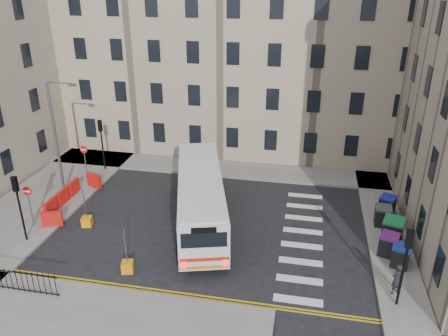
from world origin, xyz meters
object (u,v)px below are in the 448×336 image
(wheelie_bin_a, at_px, (401,255))
(wheelie_bin_e, at_px, (387,205))
(bus, at_px, (200,196))
(bollard_chevron, at_px, (128,267))
(pedestrian, at_px, (397,279))
(bollard_yellow, at_px, (87,221))
(streetlamp, at_px, (56,138))
(wheelie_bin_c, at_px, (393,230))
(wheelie_bin_d, at_px, (383,216))
(wheelie_bin_b, at_px, (389,244))

(wheelie_bin_a, bearing_deg, wheelie_bin_e, 104.66)
(wheelie_bin_a, relative_size, wheelie_bin_e, 0.95)
(bus, xyz_separation_m, bollard_chevron, (-2.54, -5.80, -1.53))
(pedestrian, height_order, bollard_yellow, pedestrian)
(streetlamp, height_order, wheelie_bin_c, streetlamp)
(wheelie_bin_a, bearing_deg, streetlamp, -175.39)
(bus, relative_size, wheelie_bin_d, 9.78)
(wheelie_bin_a, relative_size, pedestrian, 0.77)
(wheelie_bin_d, bearing_deg, wheelie_bin_e, 76.48)
(wheelie_bin_c, bearing_deg, wheelie_bin_b, -88.42)
(streetlamp, height_order, wheelie_bin_b, streetlamp)
(wheelie_bin_b, relative_size, wheelie_bin_e, 1.01)
(bollard_yellow, bearing_deg, wheelie_bin_a, -1.84)
(wheelie_bin_d, bearing_deg, pedestrian, -88.27)
(wheelie_bin_d, bearing_deg, wheelie_bin_a, -81.00)
(wheelie_bin_c, height_order, pedestrian, pedestrian)
(bus, height_order, wheelie_bin_c, bus)
(wheelie_bin_b, bearing_deg, bollard_chevron, -142.64)
(wheelie_bin_a, xyz_separation_m, wheelie_bin_c, (-0.10, 2.35, 0.13))
(bollard_chevron, bearing_deg, wheelie_bin_d, 28.38)
(bollard_yellow, distance_m, bollard_chevron, 5.82)
(wheelie_bin_d, relative_size, wheelie_bin_e, 0.90)
(bus, height_order, bollard_yellow, bus)
(wheelie_bin_a, height_order, wheelie_bin_b, wheelie_bin_b)
(wheelie_bin_a, xyz_separation_m, pedestrian, (-0.60, -2.47, 0.24))
(bus, distance_m, wheelie_bin_d, 11.44)
(bus, xyz_separation_m, pedestrian, (11.07, -4.99, -0.85))
(wheelie_bin_e, bearing_deg, wheelie_bin_d, -82.44)
(bus, bearing_deg, wheelie_bin_c, -17.01)
(streetlamp, distance_m, wheelie_bin_a, 22.90)
(wheelie_bin_d, xyz_separation_m, bollard_chevron, (-13.81, -7.46, -0.46))
(wheelie_bin_d, bearing_deg, bus, -168.23)
(bollard_yellow, bearing_deg, pedestrian, -9.68)
(wheelie_bin_a, distance_m, pedestrian, 2.55)
(pedestrian, bearing_deg, bollard_yellow, -44.02)
(wheelie_bin_e, bearing_deg, wheelie_bin_c, -68.34)
(wheelie_bin_c, xyz_separation_m, bollard_yellow, (-18.47, -1.75, -0.57))
(wheelie_bin_b, distance_m, pedestrian, 3.40)
(streetlamp, relative_size, bollard_yellow, 13.57)
(pedestrian, relative_size, bollard_yellow, 2.78)
(bus, bearing_deg, pedestrian, -40.41)
(streetlamp, relative_size, wheelie_bin_b, 5.96)
(wheelie_bin_c, bearing_deg, wheelie_bin_d, 116.79)
(bus, distance_m, wheelie_bin_c, 11.62)
(wheelie_bin_a, height_order, pedestrian, pedestrian)
(wheelie_bin_e, xyz_separation_m, bollard_yellow, (-18.64, -5.17, -0.44))
(wheelie_bin_c, bearing_deg, wheelie_bin_a, -70.59)
(wheelie_bin_b, bearing_deg, bus, -167.80)
(wheelie_bin_a, bearing_deg, bus, -176.84)
(wheelie_bin_d, bearing_deg, bollard_chevron, -148.22)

